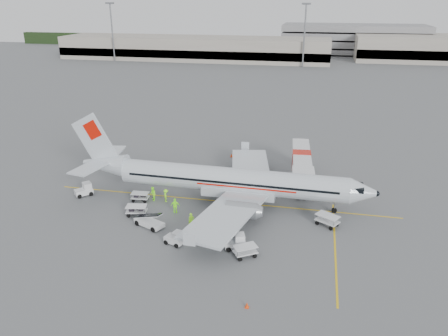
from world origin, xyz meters
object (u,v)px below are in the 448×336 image
(jet_bridge, at_px, (301,167))
(tug_fore, at_px, (235,241))
(aircraft, at_px, (232,164))
(tug_aft, at_px, (83,189))
(tug_mid, at_px, (174,237))
(belt_loader, at_px, (149,216))

(jet_bridge, bearing_deg, tug_fore, -110.66)
(aircraft, relative_size, tug_aft, 16.97)
(aircraft, height_order, tug_mid, aircraft)
(belt_loader, bearing_deg, jet_bridge, 70.59)
(belt_loader, distance_m, tug_fore, 10.68)
(belt_loader, bearing_deg, aircraft, 69.93)
(aircraft, xyz_separation_m, jet_bridge, (8.13, 8.68, -2.97))
(belt_loader, distance_m, tug_mid, 4.97)
(belt_loader, bearing_deg, tug_mid, -12.98)
(belt_loader, relative_size, tug_mid, 2.36)
(aircraft, height_order, belt_loader, aircraft)
(tug_fore, height_order, tug_mid, tug_fore)
(aircraft, relative_size, tug_fore, 17.48)
(tug_mid, xyz_separation_m, tug_aft, (-15.35, 9.01, 0.08))
(aircraft, height_order, tug_aft, aircraft)
(jet_bridge, relative_size, tug_aft, 7.54)
(tug_fore, bearing_deg, jet_bridge, 57.23)
(jet_bridge, relative_size, belt_loader, 3.53)
(tug_aft, bearing_deg, tug_mid, -74.62)
(tug_mid, bearing_deg, belt_loader, 161.08)
(aircraft, xyz_separation_m, tug_mid, (-3.98, -11.07, -4.39))
(jet_bridge, distance_m, tug_aft, 29.51)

